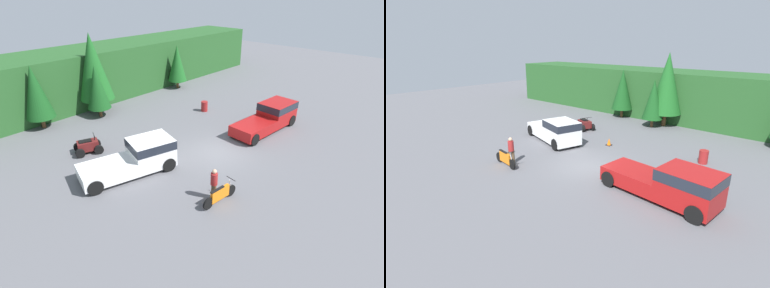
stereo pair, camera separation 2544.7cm
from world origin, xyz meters
TOP-DOWN VIEW (x-y plane):
  - ground_plane at (0.00, 0.00)m, footprint 80.00×80.00m
  - hillside_backdrop at (0.00, 16.00)m, footprint 44.00×6.00m
  - tree_left at (-5.87, 12.54)m, footprint 2.14×2.14m
  - tree_mid_left at (-1.61, 11.17)m, footprint 1.91×1.91m
  - tree_mid_right at (-1.01, 12.33)m, footprint 2.92×2.92m
  - tree_right at (8.53, 12.04)m, footprint 1.97×1.97m
  - pickup_truck_red at (5.85, -0.57)m, footprint 6.13×2.57m
  - pickup_truck_second at (-4.83, 2.11)m, footprint 5.85×3.49m
  - dirt_bike at (-3.90, -3.27)m, footprint 2.29×0.60m
  - quad_atv at (-5.64, 6.37)m, footprint 2.09×1.76m
  - rider_person at (-3.86, -2.83)m, footprint 0.49×0.49m
  - traffic_cone at (-1.40, 4.31)m, footprint 0.42×0.42m
  - steel_barrel at (5.24, 5.46)m, footprint 0.58×0.58m

SIDE VIEW (x-z plane):
  - ground_plane at x=0.00m, z-range 0.00..0.00m
  - traffic_cone at x=-1.40m, z-range -0.02..0.53m
  - steel_barrel at x=5.24m, z-range 0.00..0.88m
  - quad_atv at x=-5.64m, z-range -0.14..1.06m
  - dirt_bike at x=-3.90m, z-range -0.10..1.03m
  - rider_person at x=-3.86m, z-range 0.08..1.84m
  - pickup_truck_second at x=-4.83m, z-range 0.05..1.95m
  - pickup_truck_red at x=5.85m, z-range 0.05..1.95m
  - hillside_backdrop at x=0.00m, z-range 0.00..4.73m
  - tree_mid_left at x=-1.61m, z-range 0.38..4.71m
  - tree_right at x=8.53m, z-range 0.39..4.87m
  - tree_left at x=-5.87m, z-range 0.43..5.30m
  - tree_mid_right at x=-1.01m, z-range 0.58..7.22m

